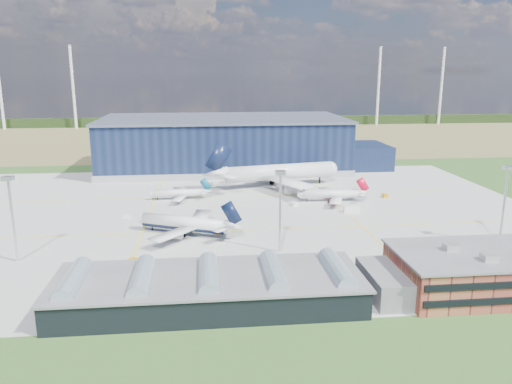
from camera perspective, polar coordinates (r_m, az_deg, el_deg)
name	(u,v)px	position (r m, az deg, el deg)	size (l,w,h in m)	color
ground	(236,221)	(167.31, -2.25, -3.37)	(600.00, 600.00, 0.00)	#2D4D1D
apron	(235,213)	(176.87, -2.47, -2.41)	(220.00, 160.00, 0.08)	#B0B0AB
farmland	(217,137)	(382.90, -4.51, 6.30)	(600.00, 220.00, 0.01)	olive
treeline	(214,121)	(461.93, -4.82, 8.06)	(600.00, 8.00, 8.00)	black
hangar	(229,146)	(257.49, -3.09, 5.32)	(145.00, 62.00, 26.10)	#101B35
ops_building	(495,271)	(127.16, 25.66, -8.10)	(46.00, 23.00, 10.90)	brown
glass_concourse	(225,287)	(109.54, -3.51, -10.81)	(78.00, 23.00, 8.60)	black
light_mast_west	(11,205)	(142.77, -26.20, -1.37)	(2.60, 2.60, 23.00)	silver
light_mast_center	(280,198)	(135.46, 2.78, -0.70)	(2.60, 2.60, 23.00)	silver
light_mast_east	(506,192)	(158.85, 26.63, 0.00)	(2.60, 2.60, 23.00)	silver
airliner_navy	(184,216)	(153.94, -8.26, -2.76)	(35.78, 35.00, 11.67)	white
airliner_red	(330,190)	(193.03, 8.48, 0.24)	(28.46, 27.84, 9.28)	white
airliner_widebody	(280,164)	(215.11, 2.71, 3.22)	(61.20, 59.87, 19.96)	white
airliner_regional	(178,189)	(196.51, -8.95, 0.29)	(24.87, 24.33, 8.11)	white
gse_tug_a	(220,231)	(155.30, -4.10, -4.47)	(2.19, 3.58, 1.49)	orange
gse_tug_b	(132,261)	(135.28, -13.98, -7.70)	(1.98, 2.97, 1.29)	orange
gse_van_a	(351,209)	(180.28, 10.85, -1.95)	(2.42, 5.53, 2.42)	white
gse_cart_a	(294,204)	(186.63, 4.33, -1.36)	(2.16, 3.23, 1.40)	white
gse_tug_c	(385,196)	(204.77, 14.55, -0.42)	(1.93, 3.09, 1.35)	orange
gse_cart_b	(126,217)	(176.17, -14.61, -2.73)	(1.78, 2.68, 1.16)	white
airstair	(170,274)	(123.50, -9.85, -9.20)	(1.81, 4.52, 2.89)	white
car_a	(498,251)	(153.86, 25.92, -6.12)	(1.31, 3.26, 1.11)	#99999E
car_b	(248,267)	(127.87, -0.92, -8.58)	(1.28, 3.68, 1.21)	#99999E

